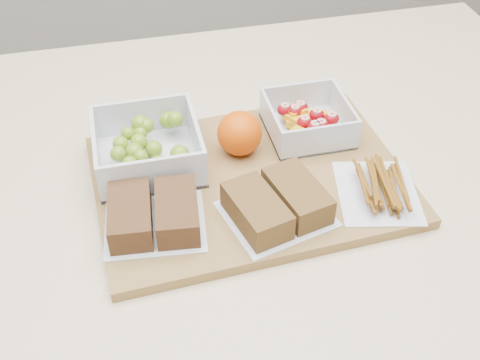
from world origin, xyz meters
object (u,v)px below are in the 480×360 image
at_px(grape_container, 149,147).
at_px(fruit_container, 307,121).
at_px(orange, 240,133).
at_px(sandwich_bag_center, 277,204).
at_px(pretzel_bag, 379,185).
at_px(cutting_board, 250,180).
at_px(sandwich_bag_left, 154,214).

height_order(grape_container, fruit_container, grape_container).
relative_size(orange, sandwich_bag_center, 0.42).
bearing_deg(sandwich_bag_center, pretzel_bag, 3.18).
bearing_deg(cutting_board, sandwich_bag_left, -158.70).
bearing_deg(sandwich_bag_left, cutting_board, 24.17).
distance_m(orange, sandwich_bag_left, 0.18).
distance_m(fruit_container, sandwich_bag_center, 0.18).
relative_size(sandwich_bag_center, pretzel_bag, 1.04).
height_order(grape_container, orange, orange).
bearing_deg(sandwich_bag_left, sandwich_bag_center, -6.75).
height_order(cutting_board, sandwich_bag_left, sandwich_bag_left).
bearing_deg(cutting_board, fruit_container, 33.21).
bearing_deg(fruit_container, grape_container, -176.34).
xyz_separation_m(cutting_board, sandwich_bag_left, (-0.14, -0.06, 0.03)).
xyz_separation_m(fruit_container, sandwich_bag_left, (-0.25, -0.14, -0.00)).
bearing_deg(fruit_container, pretzel_bag, -71.88).
xyz_separation_m(cutting_board, fruit_container, (0.11, 0.08, 0.03)).
bearing_deg(sandwich_bag_center, sandwich_bag_left, 173.25).
xyz_separation_m(orange, sandwich_bag_left, (-0.14, -0.12, -0.01)).
bearing_deg(grape_container, orange, -2.84).
bearing_deg(sandwich_bag_left, fruit_container, 29.73).
distance_m(cutting_board, fruit_container, 0.14).
relative_size(grape_container, fruit_container, 1.22).
relative_size(cutting_board, fruit_container, 3.58).
xyz_separation_m(cutting_board, grape_container, (-0.13, 0.06, 0.03)).
height_order(fruit_container, sandwich_bag_left, fruit_container).
relative_size(cutting_board, orange, 6.53).
xyz_separation_m(fruit_container, sandwich_bag_center, (-0.09, -0.16, 0.00)).
xyz_separation_m(grape_container, sandwich_bag_left, (-0.01, -0.13, -0.01)).
bearing_deg(sandwich_bag_center, cutting_board, 100.52).
bearing_deg(pretzel_bag, sandwich_bag_center, -176.82).
bearing_deg(fruit_container, orange, -168.79).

